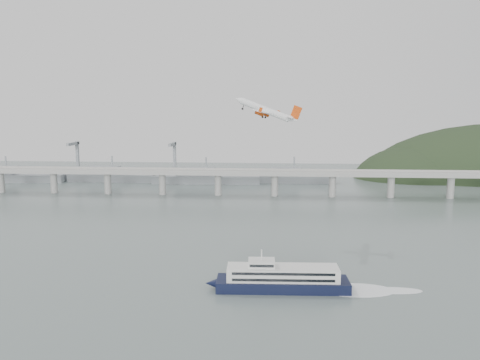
{
  "coord_description": "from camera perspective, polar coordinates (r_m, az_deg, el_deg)",
  "views": [
    {
      "loc": [
        18.89,
        -205.44,
        75.93
      ],
      "look_at": [
        0.0,
        55.0,
        36.0
      ],
      "focal_mm": 35.0,
      "sensor_mm": 36.0,
      "label": 1
    }
  ],
  "objects": [
    {
      "name": "airliner",
      "position": [
        274.34,
        3.23,
        8.45
      ],
      "size": [
        40.32,
        37.45,
        16.93
      ],
      "rotation": [
        0.05,
        -0.35,
        2.86
      ],
      "color": "white",
      "rests_on": "ground"
    },
    {
      "name": "ground",
      "position": [
        219.84,
        -1.06,
        -11.51
      ],
      "size": [
        900.0,
        900.0,
        0.0
      ],
      "primitive_type": "plane",
      "color": "slate",
      "rests_on": "ground"
    },
    {
      "name": "distant_fleet",
      "position": [
        506.57,
        -16.01,
        0.45
      ],
      "size": [
        453.0,
        60.9,
        40.0
      ],
      "color": "gray",
      "rests_on": "ground"
    },
    {
      "name": "bridge",
      "position": [
        410.1,
        1.31,
        0.52
      ],
      "size": [
        800.0,
        22.0,
        23.9
      ],
      "color": "#999996",
      "rests_on": "ground"
    },
    {
      "name": "ferry",
      "position": [
        202.97,
        5.21,
        -11.88
      ],
      "size": [
        92.09,
        17.55,
        17.37
      ],
      "rotation": [
        0.0,
        0.0,
        0.04
      ],
      "color": "black",
      "rests_on": "ground"
    }
  ]
}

